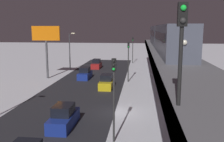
% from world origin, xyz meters
% --- Properties ---
extents(ground_plane, '(240.00, 240.00, 0.00)m').
position_xyz_m(ground_plane, '(0.00, 0.00, 0.00)').
color(ground_plane, white).
extents(avenue_asphalt, '(11.00, 85.41, 0.01)m').
position_xyz_m(avenue_asphalt, '(5.74, 0.00, 0.00)').
color(avenue_asphalt, '#28282D').
rests_on(avenue_asphalt, ground_plane).
extents(elevated_railway, '(5.00, 85.41, 5.53)m').
position_xyz_m(elevated_railway, '(-5.74, -0.00, 4.76)').
color(elevated_railway, slate).
rests_on(elevated_railway, ground_plane).
extents(subway_train, '(2.94, 36.87, 3.40)m').
position_xyz_m(subway_train, '(-5.83, -14.94, 7.31)').
color(subway_train, '#4C5160').
rests_on(subway_train, elevated_railway).
extents(rail_signal, '(0.36, 0.41, 4.00)m').
position_xyz_m(rail_signal, '(-3.80, 14.76, 8.26)').
color(rail_signal, black).
rests_on(rail_signal, elevated_railway).
extents(sedan_blue, '(1.80, 4.38, 1.97)m').
position_xyz_m(sedan_blue, '(7.14, -16.91, 0.80)').
color(sedan_blue, navy).
rests_on(sedan_blue, ground_plane).
extents(sedan_blue_2, '(1.80, 4.52, 1.97)m').
position_xyz_m(sedan_blue_2, '(4.34, 4.23, 0.80)').
color(sedan_blue_2, navy).
rests_on(sedan_blue_2, ground_plane).
extents(sedan_yellow, '(1.80, 4.58, 1.97)m').
position_xyz_m(sedan_yellow, '(2.54, -10.65, 0.80)').
color(sedan_yellow, gold).
rests_on(sedan_yellow, ground_plane).
extents(sedan_red_2, '(1.80, 4.12, 1.97)m').
position_xyz_m(sedan_red_2, '(7.14, -28.35, 0.80)').
color(sedan_red_2, '#A51E1E').
rests_on(sedan_red_2, ground_plane).
extents(traffic_light_near, '(0.32, 0.44, 6.40)m').
position_xyz_m(traffic_light_near, '(-0.36, 6.75, 4.20)').
color(traffic_light_near, '#2D2D2D').
rests_on(traffic_light_near, ground_plane).
extents(traffic_light_mid, '(0.32, 0.44, 6.40)m').
position_xyz_m(traffic_light_mid, '(-0.36, -15.09, 4.20)').
color(traffic_light_mid, '#2D2D2D').
rests_on(traffic_light_mid, ground_plane).
extents(traffic_light_far, '(0.32, 0.44, 6.40)m').
position_xyz_m(traffic_light_far, '(-0.36, -36.92, 4.20)').
color(traffic_light_far, '#2D2D2D').
rests_on(traffic_light_far, ground_plane).
extents(commercial_billboard, '(4.80, 0.36, 8.90)m').
position_xyz_m(commercial_billboard, '(13.59, -16.41, 6.83)').
color(commercial_billboard, '#4C4C51').
rests_on(commercial_billboard, ground_plane).
extents(street_lamp_far, '(1.35, 0.44, 7.65)m').
position_xyz_m(street_lamp_far, '(11.82, -25.00, 4.81)').
color(street_lamp_far, '#38383D').
rests_on(street_lamp_far, ground_plane).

